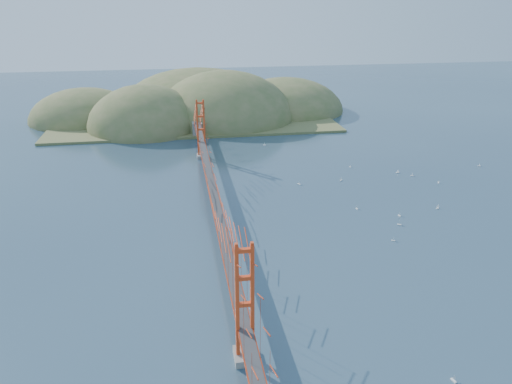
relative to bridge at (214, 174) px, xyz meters
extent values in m
plane|color=#2D475B|center=(0.00, -0.18, -7.01)|extent=(320.00, 320.00, 0.00)
cube|color=gray|center=(0.00, -30.18, -6.66)|extent=(2.00, 2.40, 0.70)
cube|color=gray|center=(0.00, 29.82, -6.66)|extent=(2.00, 2.40, 0.70)
cube|color=#A52E12|center=(0.00, -0.18, -3.71)|extent=(1.40, 92.00, 0.16)
cube|color=#A52E12|center=(0.00, -0.18, -3.91)|extent=(1.33, 92.00, 0.24)
cube|color=#38383A|center=(0.00, -0.18, -3.61)|extent=(1.19, 92.00, 0.03)
cube|color=gray|center=(0.00, 45.82, -5.36)|extent=(2.20, 2.60, 3.30)
cube|color=olive|center=(0.00, 63.82, -6.76)|extent=(70.00, 40.00, 0.60)
ellipsoid|color=olive|center=(-12.00, 55.82, -7.01)|extent=(28.00, 28.00, 21.00)
ellipsoid|color=olive|center=(8.00, 61.82, -7.01)|extent=(36.00, 36.00, 25.00)
ellipsoid|color=olive|center=(26.00, 69.82, -7.01)|extent=(32.00, 32.00, 18.00)
ellipsoid|color=olive|center=(-28.00, 67.82, -7.01)|extent=(28.00, 28.00, 16.00)
ellipsoid|color=olive|center=(2.00, 77.82, -7.01)|extent=(44.00, 44.00, 22.00)
cube|color=white|center=(15.45, 11.92, -6.94)|extent=(0.55, 0.60, 0.11)
cylinder|color=white|center=(15.45, 11.92, -6.61)|extent=(0.02, 0.02, 0.67)
cube|color=white|center=(34.76, 14.80, -6.94)|extent=(0.64, 0.25, 0.11)
cylinder|color=white|center=(34.76, 14.80, -6.60)|extent=(0.02, 0.02, 0.69)
cube|color=white|center=(21.65, 0.31, -6.96)|extent=(0.24, 0.50, 0.09)
cylinder|color=white|center=(21.65, 0.31, -6.69)|extent=(0.01, 0.01, 0.53)
cube|color=white|center=(36.61, 12.80, -6.94)|extent=(0.62, 0.37, 0.11)
cylinder|color=white|center=(36.61, 12.80, -6.62)|extent=(0.02, 0.02, 0.65)
cube|color=white|center=(26.92, -3.24, -6.95)|extent=(0.35, 0.58, 0.10)
cylinder|color=white|center=(26.92, -3.24, -6.65)|extent=(0.02, 0.02, 0.60)
cube|color=white|center=(27.31, 19.41, -6.96)|extent=(0.36, 0.49, 0.09)
cylinder|color=white|center=(27.31, 19.41, -6.70)|extent=(0.01, 0.01, 0.51)
cube|color=white|center=(22.69, -10.63, -6.95)|extent=(0.51, 0.39, 0.09)
cylinder|color=white|center=(22.69, -10.63, -6.69)|extent=(0.01, 0.01, 0.54)
cube|color=white|center=(23.17, 12.51, -6.94)|extent=(0.60, 0.55, 0.11)
cylinder|color=white|center=(23.17, 12.51, -6.61)|extent=(0.02, 0.02, 0.67)
cube|color=white|center=(13.89, 36.41, -6.95)|extent=(0.59, 0.37, 0.10)
cylinder|color=white|center=(13.89, 36.41, -6.64)|extent=(0.02, 0.02, 0.61)
cube|color=white|center=(39.50, 8.64, -6.95)|extent=(0.40, 0.61, 0.11)
cylinder|color=white|center=(39.50, 8.64, -6.63)|extent=(0.02, 0.02, 0.63)
cube|color=white|center=(51.67, 15.76, -6.95)|extent=(0.59, 0.41, 0.10)
cylinder|color=white|center=(51.67, 15.76, -6.64)|extent=(0.02, 0.02, 0.61)
cube|color=white|center=(33.75, -1.62, -6.95)|extent=(0.54, 0.52, 0.10)
cylinder|color=white|center=(33.75, -1.62, -6.64)|extent=(0.02, 0.02, 0.62)
cube|color=white|center=(25.60, -6.14, -6.95)|extent=(0.58, 0.47, 0.10)
cylinder|color=white|center=(25.60, -6.14, -6.63)|extent=(0.02, 0.02, 0.62)
cube|color=white|center=(33.96, -1.52, -6.95)|extent=(0.34, 0.56, 0.10)
cylinder|color=white|center=(33.96, -1.52, -6.66)|extent=(0.02, 0.02, 0.59)
cube|color=white|center=(17.00, -35.81, -6.94)|extent=(0.31, 0.61, 0.11)
cylinder|color=white|center=(17.00, -35.81, -6.63)|extent=(0.02, 0.02, 0.64)
camera|label=1|loc=(-4.95, -65.87, 23.46)|focal=35.00mm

